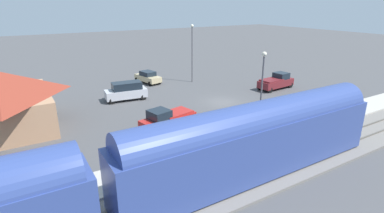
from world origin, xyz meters
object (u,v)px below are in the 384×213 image
object	(u,v)px
pickup_red	(167,119)
light_pole_lot_center	(192,47)
light_pole_near_platform	(262,79)
pedestrian_waiting_far	(327,109)
sedan_tan	(148,77)
station_building	(3,100)
suv_silver	(126,91)
pedestrian_on_platform	(270,120)
pickup_maroon	(276,82)

from	to	relation	value
pickup_red	light_pole_lot_center	xyz separation A→B (m)	(14.09, -11.20, 4.18)
light_pole_near_platform	light_pole_lot_center	xyz separation A→B (m)	(17.40, -2.84, 0.73)
pedestrian_waiting_far	sedan_tan	distance (m)	25.01
station_building	pedestrian_waiting_far	world-z (taller)	station_building
sedan_tan	light_pole_near_platform	size ratio (longest dim) A/B	0.68
suv_silver	pedestrian_on_platform	bearing A→B (deg)	-154.16
pedestrian_on_platform	light_pole_lot_center	distance (m)	20.27
pickup_red	light_pole_near_platform	xyz separation A→B (m)	(-3.31, -8.36, 3.46)
station_building	light_pole_lot_center	size ratio (longest dim) A/B	1.26
pedestrian_on_platform	pedestrian_waiting_far	size ratio (longest dim) A/B	1.00
pickup_maroon	light_pole_near_platform	xyz separation A→B (m)	(-8.18, 10.74, 3.46)
pedestrian_on_platform	pickup_maroon	size ratio (longest dim) A/B	0.31
pedestrian_on_platform	pickup_maroon	xyz separation A→B (m)	(10.34, -11.48, -0.25)
light_pole_lot_center	station_building	bearing A→B (deg)	104.53
station_building	pickup_red	xyz separation A→B (m)	(-7.89, -12.74, -1.86)
station_building	light_pole_lot_center	world-z (taller)	light_pole_lot_center
pickup_maroon	station_building	bearing A→B (deg)	84.59
pickup_maroon	light_pole_near_platform	bearing A→B (deg)	127.32
pedestrian_waiting_far	sedan_tan	xyz separation A→B (m)	(23.21, 9.29, -0.40)
pickup_red	pedestrian_waiting_far	bearing A→B (deg)	-113.01
pickup_maroon	pickup_red	world-z (taller)	same
pickup_maroon	light_pole_lot_center	world-z (taller)	light_pole_lot_center
pedestrian_on_platform	station_building	bearing A→B (deg)	56.73
suv_silver	light_pole_near_platform	xyz separation A→B (m)	(-13.96, -8.55, 3.33)
pickup_maroon	sedan_tan	bearing A→B (deg)	48.61
pickup_red	light_pole_lot_center	distance (m)	18.48
pickup_red	station_building	bearing A→B (deg)	58.23
suv_silver	sedan_tan	bearing A→B (deg)	-41.08
suv_silver	light_pole_lot_center	bearing A→B (deg)	-73.16
suv_silver	pedestrian_waiting_far	bearing A→B (deg)	-138.68
pickup_maroon	light_pole_lot_center	distance (m)	12.84
station_building	suv_silver	distance (m)	12.97
pedestrian_on_platform	light_pole_near_platform	distance (m)	3.93
pedestrian_waiting_far	pickup_maroon	xyz separation A→B (m)	(11.09, -4.46, -0.25)
pedestrian_on_platform	suv_silver	size ratio (longest dim) A/B	0.34
suv_silver	light_pole_near_platform	bearing A→B (deg)	-148.52
light_pole_lot_center	pedestrian_on_platform	bearing A→B (deg)	169.63
station_building	light_pole_near_platform	distance (m)	23.94
station_building	pedestrian_waiting_far	size ratio (longest dim) A/B	6.19
pedestrian_on_platform	pickup_maroon	bearing A→B (deg)	-47.98
pedestrian_on_platform	suv_silver	world-z (taller)	suv_silver
sedan_tan	light_pole_near_platform	bearing A→B (deg)	-171.55
station_building	suv_silver	world-z (taller)	station_building
pedestrian_waiting_far	pickup_maroon	bearing A→B (deg)	-21.89
sedan_tan	pickup_red	world-z (taller)	pickup_red
pedestrian_on_platform	pedestrian_waiting_far	bearing A→B (deg)	-96.11
pedestrian_waiting_far	light_pole_lot_center	xyz separation A→B (m)	(20.31, 3.44, 3.93)
sedan_tan	pedestrian_on_platform	bearing A→B (deg)	-174.22
station_building	suv_silver	bearing A→B (deg)	-77.61
station_building	light_pole_lot_center	distance (m)	24.84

